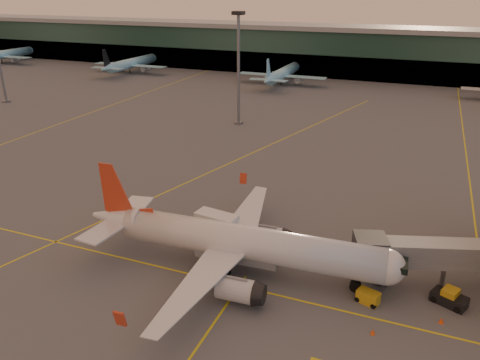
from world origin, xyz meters
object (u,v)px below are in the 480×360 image
at_px(catering_truck, 217,227).
at_px(gpu_cart, 368,297).
at_px(main_airplane, 237,243).
at_px(pushback_tug, 449,298).

relative_size(catering_truck, gpu_cart, 2.16).
xyz_separation_m(main_airplane, pushback_tug, (22.82, 2.48, -2.95)).
relative_size(gpu_cart, pushback_tug, 0.67).
bearing_deg(catering_truck, main_airplane, -37.51).
relative_size(main_airplane, catering_truck, 6.63).
xyz_separation_m(gpu_cart, pushback_tug, (7.86, 2.93, 0.07)).
xyz_separation_m(main_airplane, gpu_cart, (14.97, -0.45, -3.02)).
distance_m(catering_truck, gpu_cart, 20.42).
bearing_deg(gpu_cart, catering_truck, -176.35).
distance_m(main_airplane, pushback_tug, 23.15).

